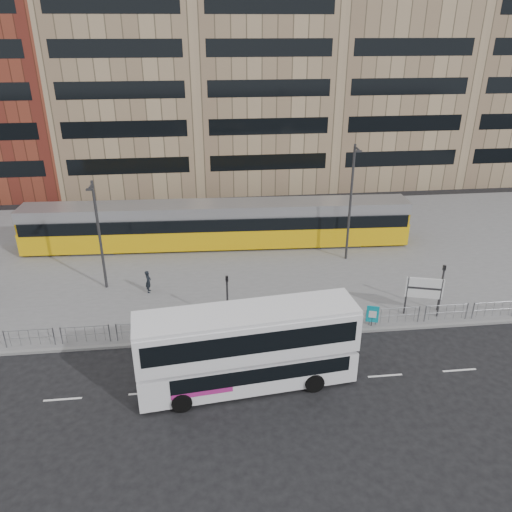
{
  "coord_description": "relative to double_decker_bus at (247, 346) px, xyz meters",
  "views": [
    {
      "loc": [
        -2.86,
        -23.7,
        16.31
      ],
      "look_at": [
        0.46,
        6.0,
        2.44
      ],
      "focal_mm": 35.0,
      "sensor_mm": 36.0,
      "label": 1
    }
  ],
  "objects": [
    {
      "name": "ground",
      "position": [
        1.06,
        3.85,
        -2.28
      ],
      "size": [
        120.0,
        120.0,
        0.0
      ],
      "primitive_type": "plane",
      "color": "black",
      "rests_on": "ground"
    },
    {
      "name": "station_sign",
      "position": [
        11.15,
        5.11,
        -0.39
      ],
      "size": [
        2.12,
        0.69,
        2.51
      ],
      "rotation": [
        0.0,
        0.0,
        -0.28
      ],
      "color": "#2D2D30",
      "rests_on": "plaza"
    },
    {
      "name": "tram",
      "position": [
        -0.72,
        17.18,
        -0.35
      ],
      "size": [
        30.33,
        4.1,
        3.56
      ],
      "rotation": [
        0.0,
        0.0,
        -0.04
      ],
      "color": "#E4AD0C",
      "rests_on": "plaza"
    },
    {
      "name": "building_row",
      "position": [
        2.61,
        38.12,
        10.63
      ],
      "size": [
        70.4,
        18.4,
        31.2
      ],
      "color": "brown",
      "rests_on": "ground"
    },
    {
      "name": "ad_panel",
      "position": [
        7.76,
        4.25,
        -1.36
      ],
      "size": [
        0.69,
        0.27,
        1.33
      ],
      "rotation": [
        0.0,
        0.0,
        -0.32
      ],
      "color": "#2D2D30",
      "rests_on": "plaza"
    },
    {
      "name": "road_markings",
      "position": [
        2.06,
        -0.15,
        -2.28
      ],
      "size": [
        62.0,
        0.12,
        0.01
      ],
      "primitive_type": "cube",
      "color": "white",
      "rests_on": "ground"
    },
    {
      "name": "pedestrian_barrier",
      "position": [
        3.06,
        4.35,
        -1.3
      ],
      "size": [
        32.07,
        0.07,
        1.1
      ],
      "color": "gray",
      "rests_on": "plaza"
    },
    {
      "name": "pedestrian",
      "position": [
        -5.64,
        9.91,
        -1.36
      ],
      "size": [
        0.4,
        0.58,
        1.55
      ],
      "primitive_type": "imported",
      "rotation": [
        0.0,
        0.0,
        1.52
      ],
      "color": "black",
      "rests_on": "plaza"
    },
    {
      "name": "plaza",
      "position": [
        1.06,
        15.85,
        -2.21
      ],
      "size": [
        64.0,
        24.0,
        0.15
      ],
      "primitive_type": "cube",
      "color": "slate",
      "rests_on": "ground"
    },
    {
      "name": "traffic_light_west",
      "position": [
        -0.64,
        5.57,
        -0.16
      ],
      "size": [
        0.18,
        0.21,
        3.1
      ],
      "rotation": [
        0.0,
        0.0,
        0.08
      ],
      "color": "#2D2D30",
      "rests_on": "plaza"
    },
    {
      "name": "lamp_post_west",
      "position": [
        -8.56,
        10.85,
        1.96
      ],
      "size": [
        0.45,
        1.04,
        7.45
      ],
      "color": "#2D2D30",
      "rests_on": "plaza"
    },
    {
      "name": "traffic_light_east",
      "position": [
        12.42,
        5.52,
        -0.16
      ],
      "size": [
        0.19,
        0.22,
        3.1
      ],
      "rotation": [
        0.0,
        0.0,
        0.12
      ],
      "color": "#2D2D30",
      "rests_on": "plaza"
    },
    {
      "name": "lamp_post_east",
      "position": [
        8.83,
        13.52,
        2.6
      ],
      "size": [
        0.45,
        1.04,
        8.71
      ],
      "color": "#2D2D30",
      "rests_on": "plaza"
    },
    {
      "name": "kerb",
      "position": [
        1.06,
        3.9,
        -2.21
      ],
      "size": [
        64.0,
        0.25,
        0.17
      ],
      "primitive_type": "cube",
      "color": "gray",
      "rests_on": "ground"
    },
    {
      "name": "double_decker_bus",
      "position": [
        0.0,
        0.0,
        0.0
      ],
      "size": [
        10.77,
        3.58,
        4.23
      ],
      "rotation": [
        0.0,
        0.0,
        0.11
      ],
      "color": "white",
      "rests_on": "ground"
    }
  ]
}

